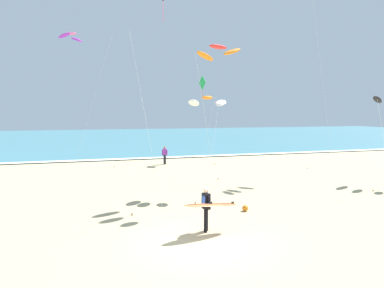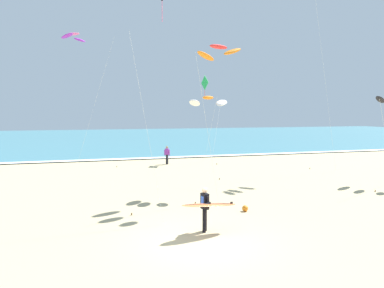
{
  "view_description": "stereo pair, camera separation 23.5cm",
  "coord_description": "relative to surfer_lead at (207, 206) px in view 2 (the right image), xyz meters",
  "views": [
    {
      "loc": [
        -3.8,
        -11.5,
        4.54
      ],
      "look_at": [
        0.98,
        4.52,
        3.03
      ],
      "focal_mm": 33.29,
      "sensor_mm": 36.0,
      "label": 1
    },
    {
      "loc": [
        -3.57,
        -11.57,
        4.54
      ],
      "look_at": [
        0.98,
        4.52,
        3.03
      ],
      "focal_mm": 33.29,
      "sensor_mm": 36.0,
      "label": 2
    }
  ],
  "objects": [
    {
      "name": "ground_plane",
      "position": [
        -0.52,
        -0.82,
        -1.05
      ],
      "size": [
        160.0,
        160.0,
        0.0
      ],
      "primitive_type": "plane",
      "color": "tan"
    },
    {
      "name": "shoreline_foam",
      "position": [
        -0.52,
        21.79,
        -0.96
      ],
      "size": [
        160.0,
        1.13,
        0.01
      ],
      "primitive_type": "cube",
      "color": "white",
      "rests_on": "ocean_water"
    },
    {
      "name": "bystander_purple_top",
      "position": [
        2.18,
        17.79,
        -0.23
      ],
      "size": [
        0.45,
        0.31,
        1.59
      ],
      "color": "black",
      "rests_on": "ground"
    },
    {
      "name": "beach_ball",
      "position": [
        2.59,
        2.29,
        -0.91
      ],
      "size": [
        0.28,
        0.28,
        0.28
      ],
      "primitive_type": "sphere",
      "color": "orange",
      "rests_on": "ground"
    },
    {
      "name": "kite_arc_rose_low",
      "position": [
        -5.34,
        19.32,
        9.71
      ],
      "size": [
        4.3,
        3.32,
        11.1
      ],
      "color": "purple",
      "rests_on": "ground"
    },
    {
      "name": "kite_diamond_emerald_close",
      "position": [
        5.91,
        18.59,
        5.94
      ],
      "size": [
        0.58,
        2.86,
        7.85
      ],
      "color": "green",
      "rests_on": "ground"
    },
    {
      "name": "kite_arc_scarlet_near",
      "position": [
        2.19,
        4.89,
        6.53
      ],
      "size": [
        2.5,
        2.65,
        7.93
      ],
      "color": "orange",
      "rests_on": "ground"
    },
    {
      "name": "surfer_lead",
      "position": [
        0.0,
        0.0,
        0.0
      ],
      "size": [
        2.37,
        1.12,
        1.71
      ],
      "color": "black",
      "rests_on": "ground"
    },
    {
      "name": "kite_arc_amber_mid",
      "position": [
        2.11,
        6.29,
        4.08
      ],
      "size": [
        3.21,
        4.56,
        5.42
      ],
      "color": "white",
      "rests_on": "ground"
    },
    {
      "name": "ocean_water",
      "position": [
        -0.52,
        51.49,
        -1.01
      ],
      "size": [
        160.0,
        60.0,
        0.08
      ],
      "primitive_type": "cube",
      "color": "teal",
      "rests_on": "ground"
    }
  ]
}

